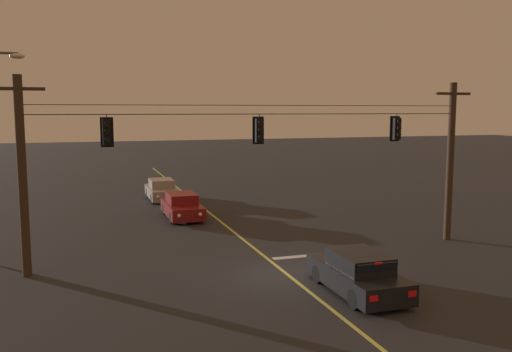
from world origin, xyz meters
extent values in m
plane|color=#28282B|center=(0.00, 0.00, 0.00)|extent=(180.00, 180.00, 0.00)
cube|color=#D1C64C|center=(0.00, 8.77, 0.00)|extent=(0.14, 60.00, 0.01)
cube|color=silver|center=(1.90, 2.17, 0.00)|extent=(3.40, 0.36, 0.01)
cylinder|color=#38281C|center=(-9.10, 2.77, 3.63)|extent=(0.32, 0.32, 7.27)
cube|color=#38281C|center=(-9.10, 2.77, 6.77)|extent=(1.80, 0.12, 0.12)
cylinder|color=slate|center=(-9.10, 2.77, 6.42)|extent=(0.12, 0.12, 0.18)
cylinder|color=#38281C|center=(9.10, 2.77, 3.63)|extent=(0.32, 0.32, 7.27)
cube|color=#38281C|center=(9.10, 2.77, 6.77)|extent=(1.80, 0.12, 0.12)
cylinder|color=slate|center=(9.10, 2.77, 6.42)|extent=(0.12, 0.12, 0.18)
cylinder|color=black|center=(0.00, 2.77, 5.87)|extent=(18.20, 0.03, 0.03)
cylinder|color=black|center=(0.00, 2.77, 6.22)|extent=(18.20, 0.02, 0.02)
cylinder|color=black|center=(-6.13, 2.77, 5.78)|extent=(0.04, 0.04, 0.18)
cube|color=black|center=(-6.13, 2.77, 5.21)|extent=(0.32, 0.26, 0.96)
cube|color=black|center=(-6.13, 2.91, 5.21)|extent=(0.48, 0.03, 1.12)
sphere|color=red|center=(-6.13, 2.61, 5.50)|extent=(0.17, 0.17, 0.17)
cylinder|color=black|center=(-6.13, 2.57, 5.54)|extent=(0.20, 0.10, 0.20)
sphere|color=#3D280A|center=(-6.13, 2.61, 5.21)|extent=(0.17, 0.17, 0.17)
cylinder|color=black|center=(-6.13, 2.57, 5.25)|extent=(0.20, 0.10, 0.20)
sphere|color=black|center=(-6.13, 2.61, 4.92)|extent=(0.17, 0.17, 0.17)
cylinder|color=black|center=(-6.13, 2.57, 4.96)|extent=(0.20, 0.10, 0.20)
cylinder|color=black|center=(-0.19, 2.77, 5.78)|extent=(0.04, 0.04, 0.18)
cube|color=black|center=(-0.19, 2.77, 5.21)|extent=(0.32, 0.26, 0.96)
cube|color=black|center=(-0.19, 2.91, 5.21)|extent=(0.48, 0.03, 1.12)
sphere|color=red|center=(-0.19, 2.61, 5.50)|extent=(0.17, 0.17, 0.17)
cylinder|color=black|center=(-0.19, 2.57, 5.54)|extent=(0.20, 0.10, 0.20)
sphere|color=#3D280A|center=(-0.19, 2.61, 5.21)|extent=(0.17, 0.17, 0.17)
cylinder|color=black|center=(-0.19, 2.57, 5.25)|extent=(0.20, 0.10, 0.20)
sphere|color=black|center=(-0.19, 2.61, 4.92)|extent=(0.17, 0.17, 0.17)
cylinder|color=black|center=(-0.19, 2.57, 4.96)|extent=(0.20, 0.10, 0.20)
cylinder|color=black|center=(6.19, 2.77, 5.78)|extent=(0.04, 0.04, 0.18)
cube|color=black|center=(6.19, 2.77, 5.21)|extent=(0.32, 0.26, 0.96)
cube|color=black|center=(6.19, 2.91, 5.21)|extent=(0.48, 0.03, 1.12)
sphere|color=red|center=(6.19, 2.61, 5.50)|extent=(0.17, 0.17, 0.17)
cylinder|color=black|center=(6.19, 2.57, 5.54)|extent=(0.20, 0.10, 0.20)
sphere|color=#3D280A|center=(6.19, 2.61, 5.21)|extent=(0.17, 0.17, 0.17)
cylinder|color=black|center=(6.19, 2.57, 5.25)|extent=(0.20, 0.10, 0.20)
sphere|color=black|center=(6.19, 2.61, 4.92)|extent=(0.17, 0.17, 0.17)
cylinder|color=black|center=(6.19, 2.57, 4.96)|extent=(0.20, 0.10, 0.20)
cube|color=black|center=(1.48, -2.53, 0.51)|extent=(1.80, 4.30, 0.68)
cube|color=black|center=(1.48, -2.65, 1.12)|extent=(1.51, 2.15, 0.54)
cube|color=black|center=(1.48, -1.71, 1.12)|extent=(1.40, 0.21, 0.48)
cube|color=black|center=(1.48, -3.71, 1.12)|extent=(1.37, 0.18, 0.46)
cylinder|color=black|center=(0.68, -1.19, 0.32)|extent=(0.22, 0.64, 0.64)
cylinder|color=black|center=(2.27, -1.19, 0.32)|extent=(0.22, 0.64, 0.64)
cylinder|color=black|center=(0.68, -3.86, 0.32)|extent=(0.22, 0.64, 0.64)
cylinder|color=black|center=(2.27, -3.86, 0.32)|extent=(0.22, 0.64, 0.64)
cube|color=red|center=(0.83, -4.69, 0.61)|extent=(0.28, 0.03, 0.18)
cube|color=red|center=(2.12, -4.69, 0.61)|extent=(0.28, 0.03, 0.18)
cube|color=red|center=(1.48, -3.82, 1.35)|extent=(0.24, 0.04, 0.06)
cube|color=maroon|center=(-1.80, 11.63, 0.51)|extent=(1.80, 4.30, 0.68)
cube|color=maroon|center=(-1.80, 11.75, 1.12)|extent=(1.51, 2.15, 0.54)
cube|color=black|center=(-1.80, 10.81, 1.12)|extent=(1.40, 0.21, 0.48)
cube|color=black|center=(-1.80, 12.81, 1.12)|extent=(1.37, 0.18, 0.46)
cylinder|color=black|center=(-1.00, 10.30, 0.32)|extent=(0.22, 0.64, 0.64)
cylinder|color=black|center=(-2.59, 10.30, 0.32)|extent=(0.22, 0.64, 0.64)
cylinder|color=black|center=(-1.00, 12.96, 0.32)|extent=(0.22, 0.64, 0.64)
cylinder|color=black|center=(-2.59, 12.96, 0.32)|extent=(0.22, 0.64, 0.64)
sphere|color=white|center=(-1.24, 9.46, 0.57)|extent=(0.20, 0.20, 0.20)
sphere|color=white|center=(-2.35, 9.46, 0.57)|extent=(0.20, 0.20, 0.20)
cube|color=gray|center=(-1.99, 18.18, 0.51)|extent=(1.80, 4.30, 0.68)
cube|color=gray|center=(-1.99, 18.30, 1.12)|extent=(1.51, 2.15, 0.54)
cube|color=black|center=(-1.99, 17.37, 1.12)|extent=(1.40, 0.21, 0.48)
cube|color=black|center=(-1.99, 19.37, 1.12)|extent=(1.37, 0.18, 0.46)
cylinder|color=black|center=(-1.20, 16.85, 0.32)|extent=(0.22, 0.64, 0.64)
cylinder|color=black|center=(-2.78, 16.85, 0.32)|extent=(0.22, 0.64, 0.64)
cylinder|color=black|center=(-1.20, 19.52, 0.32)|extent=(0.22, 0.64, 0.64)
cylinder|color=black|center=(-2.78, 19.52, 0.32)|extent=(0.22, 0.64, 0.64)
sphere|color=white|center=(-1.43, 16.01, 0.57)|extent=(0.20, 0.20, 0.20)
sphere|color=white|center=(-2.55, 16.01, 0.57)|extent=(0.20, 0.20, 0.20)
ellipsoid|color=beige|center=(-9.31, 5.41, 8.13)|extent=(0.56, 0.30, 0.22)
camera|label=1|loc=(-7.06, -17.87, 6.02)|focal=37.68mm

